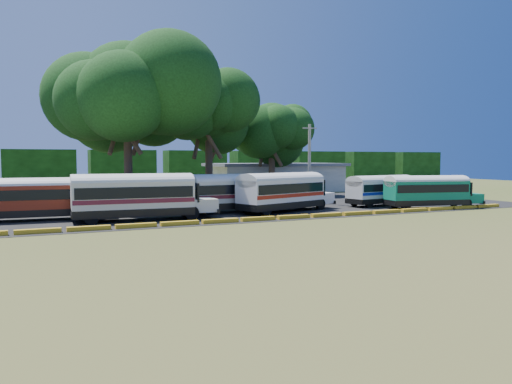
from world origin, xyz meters
name	(u,v)px	position (x,y,z in m)	size (l,w,h in m)	color
ground	(245,224)	(0.00, 0.00, 0.00)	(160.00, 160.00, 0.00)	#40521B
asphalt_strip	(203,208)	(1.00, 12.00, 0.01)	(64.00, 24.00, 0.02)	black
curb	(240,220)	(0.00, 1.00, 0.15)	(53.70, 0.45, 0.30)	gold
terminal_building	(276,177)	(18.00, 30.00, 2.03)	(19.00, 9.00, 4.00)	beige
treeline_backdrop	(122,169)	(0.00, 48.00, 3.00)	(130.00, 4.00, 6.00)	black
bus_red	(35,196)	(-13.48, 8.24, 1.84)	(9.86, 2.93, 3.20)	black
bus_cream_west	(137,194)	(-6.63, 4.97, 1.99)	(10.82, 3.21, 3.52)	black
bus_cream_east	(239,190)	(2.64, 7.34, 1.88)	(10.20, 2.94, 3.32)	black
bus_white_red	(283,190)	(6.13, 5.72, 1.93)	(10.65, 5.84, 3.42)	black
bus_white_blue	(382,189)	(17.73, 6.79, 1.69)	(9.34, 3.64, 2.99)	black
bus_teal	(429,189)	(19.89, 2.82, 1.76)	(9.61, 4.05, 3.07)	black
tree_west	(127,91)	(-4.90, 17.17, 11.14)	(12.84, 12.84, 15.87)	#3C2D1E
tree_center	(209,107)	(4.33, 19.66, 10.29)	(9.75, 9.75, 13.93)	#3C2D1E
tree_east	(272,129)	(14.43, 24.30, 8.34)	(8.94, 8.94, 11.67)	#3C2D1E
utility_pole	(309,163)	(12.33, 11.64, 4.18)	(1.60, 0.30, 8.13)	gray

